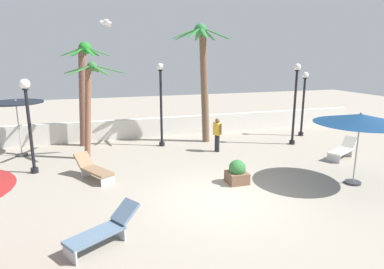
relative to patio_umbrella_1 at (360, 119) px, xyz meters
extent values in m
plane|color=#9E9384|center=(-4.95, 0.19, -2.32)|extent=(56.00, 56.00, 0.00)
cube|color=silver|center=(-4.95, 9.06, -1.79)|extent=(25.20, 0.30, 1.07)
cylinder|color=#333338|center=(0.00, 0.00, -2.28)|extent=(0.55, 0.55, 0.08)
cylinder|color=#A5A5AD|center=(0.00, 0.00, -1.21)|extent=(0.05, 0.05, 2.23)
cone|color=navy|center=(0.00, 0.00, 0.02)|extent=(3.06, 3.06, 0.32)
sphere|color=#99999E|center=(0.00, 0.00, 0.20)|extent=(0.08, 0.08, 0.08)
cylinder|color=#333338|center=(-11.78, 7.27, -2.28)|extent=(0.49, 0.49, 0.08)
cylinder|color=#A5A5AD|center=(-11.78, 7.27, -1.10)|extent=(0.05, 0.05, 2.46)
cylinder|color=black|center=(-11.78, 7.27, 0.11)|extent=(2.26, 2.26, 0.06)
sphere|color=#99999E|center=(-11.78, 7.27, 0.20)|extent=(0.08, 0.08, 0.08)
cylinder|color=brown|center=(-8.80, 5.92, -0.33)|extent=(0.56, 0.25, 3.99)
sphere|color=#316A31|center=(-8.49, 5.92, 1.66)|extent=(0.41, 0.41, 0.41)
ellipsoid|color=#316A31|center=(-7.77, 5.93, 1.54)|extent=(1.42, 0.23, 0.43)
ellipsoid|color=#316A31|center=(-8.35, 6.63, 1.54)|extent=(0.47, 1.43, 0.43)
ellipsoid|color=#316A31|center=(-9.10, 6.32, 1.54)|extent=(1.29, 0.95, 0.43)
ellipsoid|color=#316A31|center=(-9.00, 5.40, 1.54)|extent=(1.13, 1.15, 0.43)
ellipsoid|color=#316A31|center=(-8.19, 5.26, 1.54)|extent=(0.77, 1.37, 0.43)
cylinder|color=brown|center=(-8.98, 8.31, 0.07)|extent=(0.63, 0.37, 4.80)
sphere|color=#227B26|center=(-8.72, 8.31, 2.46)|extent=(0.60, 0.60, 0.60)
ellipsoid|color=#227B26|center=(-8.11, 8.25, 2.28)|extent=(1.19, 0.32, 0.48)
ellipsoid|color=#227B26|center=(-8.37, 8.82, 2.28)|extent=(0.84, 1.08, 0.48)
ellipsoid|color=#227B26|center=(-9.06, 8.83, 2.28)|extent=(0.82, 1.09, 0.48)
ellipsoid|color=#227B26|center=(-9.33, 8.39, 2.28)|extent=(1.19, 0.34, 0.48)
ellipsoid|color=#227B26|center=(-9.08, 7.82, 2.28)|extent=(0.85, 1.07, 0.48)
ellipsoid|color=#227B26|center=(-8.52, 7.73, 2.28)|extent=(0.57, 1.18, 0.48)
cylinder|color=brown|center=(-3.03, 7.21, 0.51)|extent=(0.60, 0.37, 5.68)
sphere|color=#2C7437|center=(-3.26, 7.21, 3.34)|extent=(0.60, 0.60, 0.60)
ellipsoid|color=#2C7437|center=(-2.49, 7.07, 3.16)|extent=(1.49, 0.46, 0.62)
ellipsoid|color=#2C7437|center=(-2.66, 7.72, 3.16)|extent=(1.26, 1.11, 0.62)
ellipsoid|color=#2C7437|center=(-3.14, 7.99, 3.16)|extent=(0.43, 1.49, 0.62)
ellipsoid|color=#2C7437|center=(-3.80, 7.78, 3.16)|extent=(1.16, 1.21, 0.62)
ellipsoid|color=#2C7437|center=(-4.04, 7.18, 3.16)|extent=(1.49, 0.26, 0.62)
ellipsoid|color=#2C7437|center=(-3.78, 6.63, 3.16)|extent=(1.14, 1.24, 0.62)
ellipsoid|color=#2C7437|center=(-3.37, 6.44, 3.16)|extent=(0.40, 1.49, 0.62)
ellipsoid|color=#2C7437|center=(-2.62, 6.77, 3.16)|extent=(1.33, 1.01, 0.62)
cylinder|color=black|center=(2.67, 6.79, -2.22)|extent=(0.28, 0.28, 0.20)
cylinder|color=black|center=(2.67, 6.79, -0.71)|extent=(0.12, 0.12, 3.24)
cylinder|color=black|center=(2.67, 6.79, 0.91)|extent=(0.22, 0.22, 0.06)
sphere|color=white|center=(2.67, 6.79, 1.08)|extent=(0.34, 0.34, 0.34)
cylinder|color=black|center=(-5.35, 7.04, -2.22)|extent=(0.28, 0.28, 0.20)
cylinder|color=black|center=(-5.35, 7.04, -0.45)|extent=(0.12, 0.12, 3.75)
cylinder|color=black|center=(-5.35, 7.04, 1.43)|extent=(0.22, 0.22, 0.06)
sphere|color=white|center=(-5.35, 7.04, 1.59)|extent=(0.33, 0.33, 0.33)
cylinder|color=black|center=(1.09, 5.32, -2.22)|extent=(0.28, 0.28, 0.20)
cylinder|color=black|center=(1.09, 5.32, -0.46)|extent=(0.12, 0.12, 3.72)
cylinder|color=black|center=(1.09, 5.32, 1.40)|extent=(0.22, 0.22, 0.06)
sphere|color=white|center=(1.09, 5.32, 1.57)|extent=(0.34, 0.34, 0.34)
cylinder|color=black|center=(-10.92, 4.65, -2.22)|extent=(0.28, 0.28, 0.20)
cylinder|color=black|center=(-10.92, 4.65, -0.71)|extent=(0.12, 0.12, 3.23)
cylinder|color=black|center=(-10.92, 4.65, 0.90)|extent=(0.22, 0.22, 0.06)
sphere|color=white|center=(-10.92, 4.65, 1.09)|extent=(0.38, 0.38, 0.38)
cube|color=#B7B7BC|center=(-9.39, -1.81, -2.15)|extent=(0.32, 0.49, 0.35)
cube|color=#B7B7BC|center=(-8.28, -1.13, -2.15)|extent=(0.32, 0.49, 0.35)
cube|color=slate|center=(-8.83, -1.47, -1.97)|extent=(1.48, 1.20, 0.08)
cube|color=slate|center=(-8.07, -1.00, -1.71)|extent=(0.77, 0.77, 0.45)
cube|color=#B7B7BC|center=(1.02, 2.21, -2.15)|extent=(0.28, 0.51, 0.35)
cube|color=#B7B7BC|center=(2.18, 2.79, -2.15)|extent=(0.28, 0.51, 0.35)
cube|color=silver|center=(1.60, 2.50, -1.97)|extent=(1.50, 1.11, 0.08)
cube|color=silver|center=(2.45, 2.91, -1.76)|extent=(0.69, 0.71, 0.54)
cube|color=#B7B7BC|center=(-8.30, 2.51, -2.15)|extent=(0.50, 0.31, 0.35)
cube|color=#B7B7BC|center=(-8.94, 3.63, -2.15)|extent=(0.50, 0.31, 0.35)
cube|color=#8C6B4C|center=(-8.62, 3.07, -1.97)|extent=(1.17, 1.49, 0.08)
cube|color=#8C6B4C|center=(-9.08, 3.87, -1.74)|extent=(0.74, 0.73, 0.51)
cylinder|color=#26262D|center=(-3.11, 5.32, -1.92)|extent=(0.12, 0.12, 0.81)
cylinder|color=#26262D|center=(-3.06, 5.17, -1.92)|extent=(0.12, 0.12, 0.81)
cube|color=gold|center=(-3.08, 5.25, -1.23)|extent=(0.35, 0.42, 0.57)
sphere|color=brown|center=(-3.08, 5.25, -0.83)|extent=(0.22, 0.22, 0.22)
cylinder|color=brown|center=(-3.17, 5.47, -1.20)|extent=(0.08, 0.08, 0.51)
cylinder|color=brown|center=(-3.00, 5.02, -1.20)|extent=(0.08, 0.08, 0.51)
ellipsoid|color=white|center=(-8.02, 2.80, 3.14)|extent=(0.34, 0.18, 0.12)
sphere|color=white|center=(-8.19, 2.83, 3.17)|extent=(0.10, 0.10, 0.10)
cube|color=silver|center=(-8.08, 2.48, 3.16)|extent=(0.25, 0.65, 0.03)
cube|color=silver|center=(-7.96, 3.11, 3.16)|extent=(0.25, 0.63, 0.20)
cube|color=brown|center=(-3.90, 1.31, -2.12)|extent=(0.70, 0.70, 0.40)
sphere|color=#2D6B33|center=(-3.90, 1.31, -1.77)|extent=(0.60, 0.60, 0.60)
camera|label=1|loc=(-8.79, -8.78, 2.08)|focal=30.98mm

